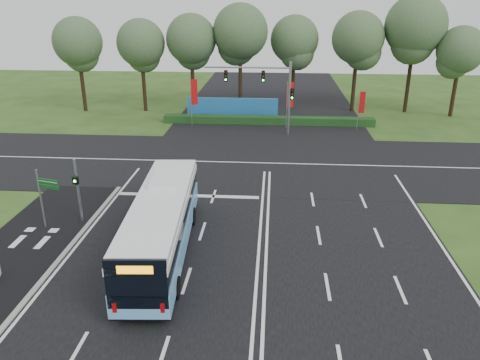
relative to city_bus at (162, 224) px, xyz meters
name	(u,v)px	position (x,y,z in m)	size (l,w,h in m)	color
ground	(260,234)	(4.95, 2.58, -1.74)	(120.00, 120.00, 0.00)	#2A4717
road_main	(260,234)	(4.95, 2.58, -1.72)	(20.00, 120.00, 0.04)	black
road_cross	(265,163)	(4.95, 14.58, -1.72)	(120.00, 14.00, 0.05)	black
bike_path	(21,252)	(-7.55, -0.42, -1.71)	(5.00, 18.00, 0.06)	black
kerb_strip	(65,253)	(-5.15, -0.42, -1.68)	(0.25, 18.00, 0.12)	gray
city_bus	(162,224)	(0.00, 0.00, 0.00)	(3.34, 12.19, 3.46)	#62A8E5
pedestrian_signal	(78,188)	(-5.73, 3.35, 0.40)	(0.35, 0.44, 3.93)	gray
street_sign	(44,192)	(-7.20, 2.30, 0.57)	(1.38, 0.44, 3.63)	gray
banner_flag_left	(193,95)	(-2.71, 26.02, 1.43)	(0.71, 0.19, 4.88)	gray
banner_flag_mid	(289,98)	(7.04, 25.78, 1.34)	(0.69, 0.21, 4.74)	gray
banner_flag_right	(361,104)	(14.10, 25.33, 0.88)	(0.58, 0.16, 3.98)	gray
traffic_light_gantry	(271,87)	(5.15, 23.08, 2.92)	(8.41, 0.28, 7.00)	gray
hedge	(268,120)	(4.95, 27.08, -1.34)	(22.00, 1.20, 0.80)	#153814
blue_hoarding	(232,108)	(0.95, 29.58, -0.64)	(10.00, 0.30, 2.20)	#1F68A8
eucalyptus_row	(279,37)	(5.90, 33.38, 6.57)	(47.13, 9.17, 12.90)	black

